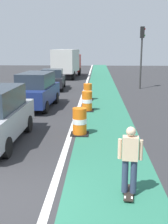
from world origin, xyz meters
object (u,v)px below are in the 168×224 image
at_px(traffic_barrel_front, 80,122).
at_px(delivery_truck_down_block, 67,62).
at_px(skateboarder_on_lane, 130,159).
at_px(traffic_barrel_mid, 87,101).
at_px(parked_sedan_third, 53,79).
at_px(parked_suv_second, 37,90).
at_px(traffic_barrel_back, 88,92).
at_px(traffic_light_corner, 142,47).

distance_m(traffic_barrel_front, delivery_truck_down_block, 22.26).
xyz_separation_m(skateboarder_on_lane, traffic_barrel_mid, (-1.33, 9.09, -0.38)).
bearing_deg(parked_sedan_third, skateboarder_on_lane, -75.30).
bearing_deg(traffic_barrel_front, traffic_barrel_mid, 88.26).
xyz_separation_m(parked_suv_second, delivery_truck_down_block, (-0.01, 16.94, 0.81)).
bearing_deg(traffic_barrel_back, parked_suv_second, -137.35).
height_order(parked_suv_second, traffic_barrel_back, parked_suv_second).
height_order(skateboarder_on_lane, traffic_barrel_front, skateboarder_on_lane).
bearing_deg(traffic_barrel_back, skateboarder_on_lane, -83.53).
bearing_deg(parked_suv_second, traffic_barrel_front, -61.09).
height_order(skateboarder_on_lane, delivery_truck_down_block, delivery_truck_down_block).
distance_m(parked_sedan_third, traffic_light_corner, 7.87).
bearing_deg(skateboarder_on_lane, traffic_barrel_mid, 98.35).
xyz_separation_m(skateboarder_on_lane, parked_sedan_third, (-4.51, 17.20, -0.08)).
relative_size(parked_suv_second, traffic_barrel_front, 4.30).
bearing_deg(parked_suv_second, traffic_light_corner, 48.52).
relative_size(parked_suv_second, traffic_light_corner, 0.92).
bearing_deg(traffic_barrel_front, parked_sedan_third, 103.71).
bearing_deg(parked_sedan_third, delivery_truck_down_block, 88.67).
distance_m(skateboarder_on_lane, traffic_barrel_back, 12.55).
relative_size(parked_sedan_third, traffic_barrel_back, 3.84).
bearing_deg(parked_sedan_third, parked_suv_second, -88.23).
bearing_deg(parked_suv_second, parked_sedan_third, 91.77).
xyz_separation_m(parked_sedan_third, delivery_truck_down_block, (0.22, 9.57, 1.01)).
bearing_deg(delivery_truck_down_block, traffic_barrel_front, -82.71).
relative_size(traffic_barrel_front, traffic_barrel_mid, 1.00).
relative_size(skateboarder_on_lane, traffic_barrel_back, 1.55).
relative_size(traffic_barrel_front, delivery_truck_down_block, 0.14).
height_order(skateboarder_on_lane, parked_sedan_third, parked_sedan_third).
xyz_separation_m(traffic_barrel_mid, traffic_barrel_back, (-0.08, 3.37, 0.00)).
bearing_deg(traffic_barrel_mid, parked_sedan_third, 111.41).
bearing_deg(traffic_light_corner, delivery_truck_down_block, 128.88).
distance_m(parked_sedan_third, delivery_truck_down_block, 9.62).
relative_size(traffic_barrel_back, traffic_light_corner, 0.21).
height_order(traffic_barrel_mid, traffic_barrel_back, same).
bearing_deg(traffic_light_corner, skateboarder_on_lane, -99.08).
bearing_deg(skateboarder_on_lane, parked_suv_second, 113.56).
xyz_separation_m(parked_suv_second, traffic_barrel_front, (2.82, -5.10, -0.50)).
height_order(parked_sedan_third, delivery_truck_down_block, delivery_truck_down_block).
height_order(delivery_truck_down_block, traffic_light_corner, traffic_light_corner).
bearing_deg(traffic_barrel_mid, skateboarder_on_lane, -81.65).
distance_m(traffic_barrel_front, traffic_barrel_mid, 4.37).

